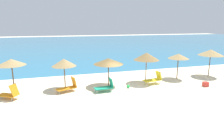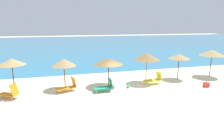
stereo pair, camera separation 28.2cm
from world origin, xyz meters
name	(u,v)px [view 1 (the left image)]	position (x,y,z in m)	size (l,w,h in m)	color
ground_plane	(125,92)	(0.00, 0.00, 0.00)	(160.00, 160.00, 0.00)	beige
sea_water	(75,44)	(0.00, 40.03, 0.00)	(160.00, 67.09, 0.01)	teal
beach_umbrella_0	(11,62)	(-8.33, 1.77, 2.55)	(2.04, 2.04, 2.80)	brown
beach_umbrella_1	(64,63)	(-4.54, 2.16, 2.24)	(1.98, 1.98, 2.56)	brown
beach_umbrella_2	(108,61)	(-0.82, 1.99, 2.18)	(2.56, 2.56, 2.44)	brown
beach_umbrella_3	(147,56)	(2.74, 1.93, 2.46)	(2.29, 2.29, 2.80)	brown
beach_umbrella_4	(178,56)	(6.32, 2.25, 2.25)	(2.01, 2.01, 2.50)	brown
beach_umbrella_5	(211,52)	(10.05, 2.16, 2.48)	(2.46, 2.46, 2.79)	brown
lounge_chair_0	(106,86)	(-1.45, 0.54, 0.43)	(1.53, 0.78, 1.07)	#199972
lounge_chair_1	(154,79)	(3.25, 1.32, 0.48)	(1.75, 0.92, 1.13)	yellow
lounge_chair_2	(68,86)	(-4.31, 1.40, 0.43)	(1.71, 1.14, 1.14)	orange
lounge_chair_3	(10,94)	(-8.47, 0.89, 0.44)	(1.62, 1.31, 1.15)	orange
beach_ball	(128,86)	(0.61, 0.87, 0.14)	(0.28, 0.28, 0.28)	green
cooler_box	(206,84)	(7.23, -0.62, 0.20)	(0.42, 0.38, 0.41)	red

